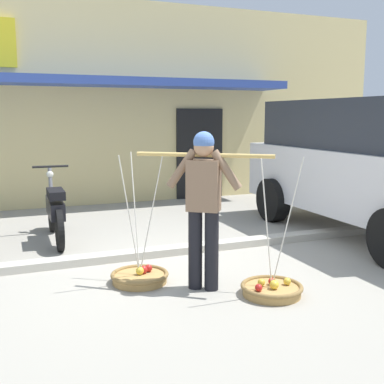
# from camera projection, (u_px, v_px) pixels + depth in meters

# --- Properties ---
(ground_plane) EXTENTS (90.00, 90.00, 0.00)m
(ground_plane) POSITION_uv_depth(u_px,v_px,m) (179.00, 270.00, 5.88)
(ground_plane) COLOR #9E998C
(sidewalk_curb) EXTENTS (20.00, 0.24, 0.10)m
(sidewalk_curb) POSITION_uv_depth(u_px,v_px,m) (161.00, 252.00, 6.52)
(sidewalk_curb) COLOR #BAB4A5
(sidewalk_curb) RESTS_ON ground
(fruit_vendor) EXTENTS (1.20, 0.93, 1.70)m
(fruit_vendor) POSITION_uv_depth(u_px,v_px,m) (204.00, 200.00, 5.12)
(fruit_vendor) COLOR black
(fruit_vendor) RESTS_ON ground
(fruit_basket_left_side) EXTENTS (0.65, 0.65, 1.45)m
(fruit_basket_left_side) POSITION_uv_depth(u_px,v_px,m) (272.00, 288.00, 5.06)
(fruit_basket_left_side) COLOR #B2894C
(fruit_basket_left_side) RESTS_ON ground
(fruit_basket_right_side) EXTENTS (0.65, 0.65, 1.45)m
(fruit_basket_right_side) POSITION_uv_depth(u_px,v_px,m) (140.00, 276.00, 5.45)
(fruit_basket_right_side) COLOR #B2894C
(fruit_basket_right_side) RESTS_ON ground
(motorcycle_second_in_row) EXTENTS (0.54, 1.82, 1.09)m
(motorcycle_second_in_row) POSITION_uv_depth(u_px,v_px,m) (55.00, 211.00, 7.20)
(motorcycle_second_in_row) COLOR black
(motorcycle_second_in_row) RESTS_ON ground
(parked_truck) EXTENTS (2.23, 4.84, 2.10)m
(parked_truck) POSITION_uv_depth(u_px,v_px,m) (375.00, 163.00, 7.49)
(parked_truck) COLOR silver
(parked_truck) RESTS_ON ground
(storefront_building) EXTENTS (13.00, 6.00, 4.20)m
(storefront_building) POSITION_uv_depth(u_px,v_px,m) (90.00, 105.00, 12.32)
(storefront_building) COLOR #DBC684
(storefront_building) RESTS_ON ground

